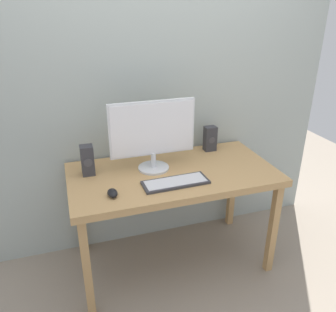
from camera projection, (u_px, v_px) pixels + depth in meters
name	position (u px, v px, depth m)	size (l,w,h in m)	color
ground_plane	(172.00, 260.00, 2.66)	(6.00, 6.00, 0.00)	gray
wall_back	(155.00, 55.00, 2.40)	(2.83, 0.04, 3.00)	#9EA8A3
desk	(173.00, 181.00, 2.38)	(1.42, 0.73, 0.78)	tan
monitor	(153.00, 133.00, 2.28)	(0.59, 0.22, 0.48)	silver
keyboard_primary	(176.00, 182.00, 2.18)	(0.43, 0.17, 0.02)	#333338
mouse	(112.00, 193.00, 2.03)	(0.06, 0.09, 0.04)	black
speaker_right	(210.00, 139.00, 2.64)	(0.09, 0.07, 0.19)	#333338
speaker_left	(87.00, 160.00, 2.26)	(0.08, 0.09, 0.21)	#333338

